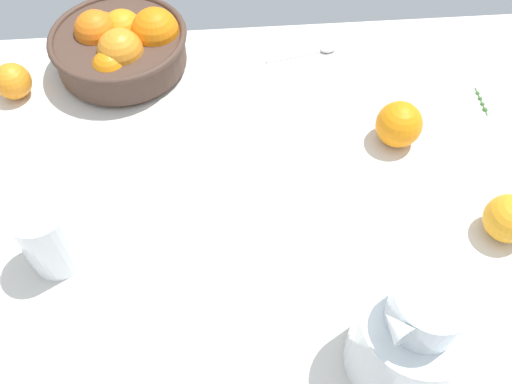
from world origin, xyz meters
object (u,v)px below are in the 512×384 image
(juice_pitcher, at_px, (408,340))
(loose_orange_4, at_px, (399,124))
(loose_orange_0, at_px, (13,81))
(juice_glass, at_px, (50,238))
(loose_orange_2, at_px, (509,218))
(spoon, at_px, (313,52))
(fruit_bowl, at_px, (121,45))

(juice_pitcher, bearing_deg, loose_orange_4, 77.46)
(juice_pitcher, height_order, loose_orange_0, juice_pitcher)
(juice_glass, bearing_deg, juice_pitcher, -22.61)
(juice_pitcher, height_order, loose_orange_4, juice_pitcher)
(juice_pitcher, bearing_deg, loose_orange_2, 41.87)
(juice_pitcher, relative_size, juice_glass, 1.69)
(juice_pitcher, distance_m, loose_orange_2, 0.27)
(loose_orange_4, distance_m, spoon, 0.26)
(loose_orange_4, bearing_deg, loose_orange_0, 166.13)
(fruit_bowl, height_order, juice_glass, juice_glass)
(loose_orange_0, bearing_deg, juice_glass, -71.09)
(fruit_bowl, relative_size, juice_pitcher, 1.25)
(loose_orange_2, xyz_separation_m, spoon, (-0.22, 0.42, -0.03))
(juice_glass, xyz_separation_m, loose_orange_0, (-0.12, 0.35, -0.02))
(juice_glass, relative_size, spoon, 0.84)
(juice_glass, xyz_separation_m, loose_orange_2, (0.66, -0.01, -0.02))
(fruit_bowl, xyz_separation_m, juice_glass, (-0.07, -0.41, 0.00))
(juice_pitcher, bearing_deg, fruit_bowl, 122.71)
(fruit_bowl, height_order, spoon, fruit_bowl)
(loose_orange_4, xyz_separation_m, spoon, (-0.11, 0.23, -0.03))
(loose_orange_0, bearing_deg, fruit_bowl, 18.00)
(juice_pitcher, distance_m, loose_orange_0, 0.79)
(juice_pitcher, height_order, spoon, juice_pitcher)
(juice_pitcher, relative_size, spoon, 1.42)
(spoon, bearing_deg, loose_orange_2, -62.09)
(spoon, bearing_deg, loose_orange_4, -65.17)
(loose_orange_0, xyz_separation_m, spoon, (0.55, 0.07, -0.03))
(loose_orange_0, height_order, loose_orange_4, loose_orange_4)
(juice_glass, distance_m, loose_orange_0, 0.37)
(juice_glass, height_order, loose_orange_4, juice_glass)
(juice_pitcher, xyz_separation_m, spoon, (-0.02, 0.60, -0.07))
(fruit_bowl, distance_m, juice_glass, 0.41)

